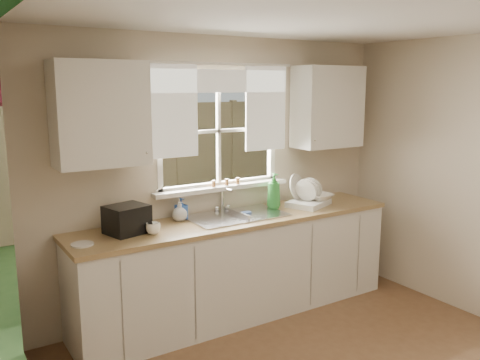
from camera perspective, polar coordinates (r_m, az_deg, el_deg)
room_walls at (r=3.15m, az=17.03°, el=-5.09°), size 3.62×4.02×2.50m
ceiling at (r=3.12m, az=17.40°, el=18.17°), size 3.60×4.00×0.02m
window at (r=4.68m, az=-2.31°, el=3.51°), size 1.38×0.16×1.06m
curtains at (r=4.61m, az=-2.03°, el=8.98°), size 1.50×0.03×0.81m
base_cabinets at (r=4.67m, az=-0.20°, el=-9.82°), size 3.00×0.62×0.87m
countertop at (r=4.53m, az=-0.20°, el=-4.42°), size 3.04×0.65×0.04m
upper_cabinet_left at (r=4.03m, az=-15.44°, el=7.17°), size 0.70×0.33×0.80m
upper_cabinet_right at (r=5.19m, az=9.82°, el=8.09°), size 0.70×0.33×0.80m
wall_outlet at (r=5.23m, az=6.18°, el=-0.30°), size 0.08×0.01×0.12m
sill_jars at (r=4.70m, az=-1.56°, el=-0.25°), size 0.30×0.04×0.06m
backyard at (r=10.92m, az=-17.56°, el=17.50°), size 20.00×10.00×6.13m
sink at (r=4.57m, az=-0.42°, el=-4.96°), size 0.88×0.52×0.40m
dish_rack at (r=4.97m, az=7.60°, el=-2.07°), size 0.49×0.44×0.30m
bowl at (r=5.01m, az=8.97°, el=-1.86°), size 0.26×0.26×0.06m
soap_bottle_a at (r=4.82m, az=3.81°, el=-1.21°), size 0.14×0.14×0.34m
soap_bottle_b at (r=4.46m, az=-6.62°, el=-3.22°), size 0.10×0.10×0.19m
soap_bottle_c at (r=4.41m, az=-6.80°, el=-3.53°), size 0.17×0.17×0.17m
saucer at (r=3.92m, az=-17.29°, el=-6.91°), size 0.17×0.17×0.01m
cup at (r=4.07m, az=-9.72°, el=-5.38°), size 0.13×0.13×0.09m
black_appliance at (r=4.12m, az=-12.59°, el=-4.33°), size 0.36×0.33×0.22m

